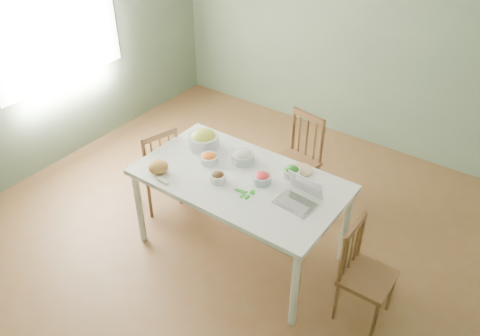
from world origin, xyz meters
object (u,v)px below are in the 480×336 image
Objects in this scene: bowl_squash at (204,139)px; laptop at (296,194)px; dining_table at (240,215)px; chair_left at (154,165)px; bread_boule at (158,167)px; chair_far at (294,161)px; chair_right at (368,276)px.

bowl_squash is 0.93× the size of laptop.
chair_left reaches higher than dining_table.
bread_boule reaches higher than dining_table.
chair_far reaches higher than bread_boule.
chair_far is 1.45m from bread_boule.
dining_table is at bearing 102.58° from chair_left.
chair_far is at bearing 64.20° from bread_boule.
chair_left is 2.31m from chair_right.
bread_boule is 0.60× the size of bowl_squash.
chair_right reaches higher than dining_table.
chair_right is at bearing 9.73° from bread_boule.
chair_right is (2.31, -0.09, -0.02)m from chair_left.
bread_boule is at bearing 99.26° from chair_right.
bowl_squash reaches higher than dining_table.
chair_left is at bearing -178.54° from laptop.
laptop is (-0.67, -0.00, 0.48)m from chair_right.
chair_far is 1.54m from chair_right.
bread_boule is 0.56× the size of laptop.
chair_left is 1.70m from laptop.
dining_table is 10.45× the size of bread_boule.
bread_boule is at bearing -150.77° from dining_table.
chair_far reaches higher than chair_right.
laptop reaches higher than chair_right.
laptop is (1.64, -0.09, 0.46)m from chair_left.
chair_left is 0.71m from bowl_squash.
dining_table is at bearing -178.47° from laptop.
bread_boule is (-1.82, -0.31, 0.44)m from chair_right.
chair_right is 3.15× the size of bowl_squash.
chair_far is at bearing 51.61° from chair_right.
dining_table is 1.22m from chair_right.
laptop reaches higher than bowl_squash.
chair_left is at bearing -132.30° from chair_far.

